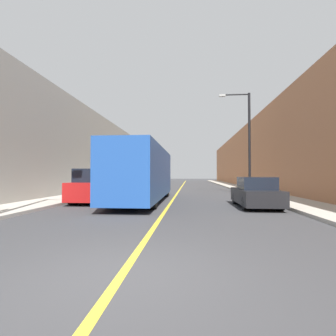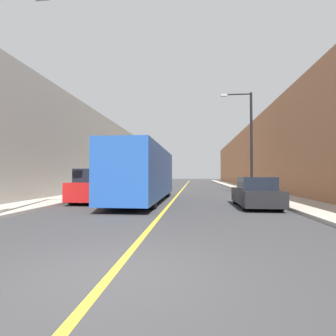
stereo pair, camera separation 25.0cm
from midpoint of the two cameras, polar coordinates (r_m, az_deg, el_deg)
name	(u,v)px [view 1 (the left image)]	position (r m, az deg, el deg)	size (l,w,h in m)	color
ground_plane	(120,277)	(4.57, -12.02, -22.20)	(200.00, 200.00, 0.00)	#38383A
sidewalk_left	(129,186)	(35.09, -8.66, -3.97)	(2.60, 72.00, 0.14)	#B2AA9E
sidewalk_right	(235,187)	(34.60, 14.26, -3.98)	(2.60, 72.00, 0.14)	#B2AA9E
building_row_left	(105,157)	(36.04, -13.75, 2.28)	(4.00, 72.00, 7.88)	gray
building_row_right	(262,156)	(35.34, 19.51, 2.48)	(4.00, 72.00, 7.99)	#B2724C
road_center_line	(181,187)	(34.16, 2.72, -4.17)	(0.16, 72.00, 0.01)	gold
bus	(144,173)	(15.86, -5.72, -1.13)	(2.41, 10.87, 3.19)	#1E4793
parked_suv_left	(96,187)	(15.95, -15.81, -4.00)	(1.91, 4.57, 1.95)	maroon
car_right_near	(256,194)	(13.76, 18.04, -5.32)	(1.78, 4.21, 1.50)	black
street_lamp_right	(247,136)	(22.22, 16.49, 6.64)	(2.50, 0.24, 8.11)	black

